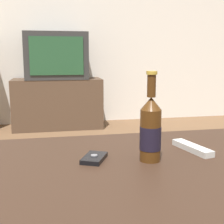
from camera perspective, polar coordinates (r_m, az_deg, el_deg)
back_wall at (r=3.83m, az=-8.20°, el=17.66°), size 8.00×0.05×2.60m
coffee_table at (r=0.89m, az=5.13°, el=-15.18°), size 1.11×0.89×0.49m
tv_stand at (r=3.55m, az=-9.91°, el=1.58°), size 0.97×0.43×0.55m
television at (r=3.50m, az=-10.18°, el=10.07°), size 0.67×0.45×0.50m
beer_bottle at (r=0.95m, az=7.06°, el=-3.19°), size 0.07×0.07×0.27m
cell_phone at (r=0.97m, az=-3.27°, el=-8.40°), size 0.10×0.12×0.02m
remote_control at (r=1.10m, az=14.45°, el=-6.36°), size 0.08×0.18×0.02m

